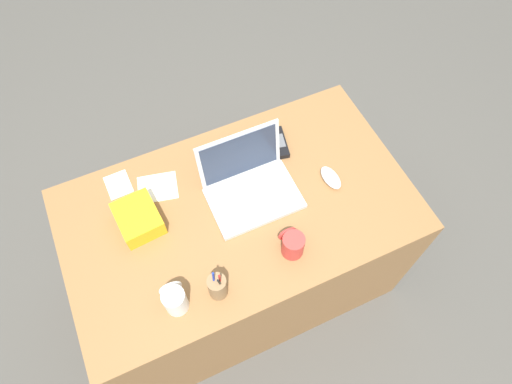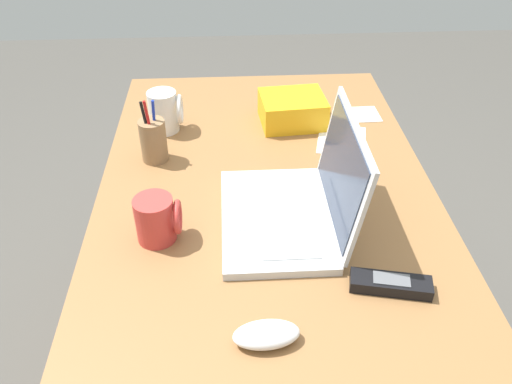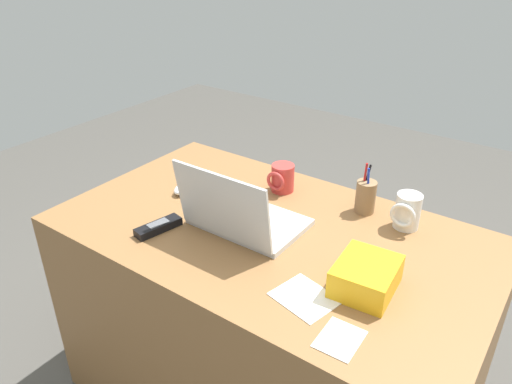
{
  "view_description": "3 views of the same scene",
  "coord_description": "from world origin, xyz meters",
  "px_view_note": "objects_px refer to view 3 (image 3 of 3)",
  "views": [
    {
      "loc": [
        -0.26,
        -0.74,
        2.22
      ],
      "look_at": [
        0.08,
        0.01,
        0.79
      ],
      "focal_mm": 31.61,
      "sensor_mm": 36.0,
      "label": 1
    },
    {
      "loc": [
        0.91,
        -0.08,
        1.45
      ],
      "look_at": [
        0.01,
        -0.03,
        0.78
      ],
      "focal_mm": 37.03,
      "sensor_mm": 36.0,
      "label": 2
    },
    {
      "loc": [
        -0.69,
        1.04,
        1.54
      ],
      "look_at": [
        0.06,
        -0.0,
        0.85
      ],
      "focal_mm": 34.38,
      "sensor_mm": 36.0,
      "label": 3
    }
  ],
  "objects_px": {
    "coffee_mug_white": "(407,212)",
    "cordless_phone": "(158,227)",
    "coffee_mug_tall": "(282,178)",
    "laptop": "(241,216)",
    "snack_bag": "(366,276)",
    "pen_holder": "(366,196)",
    "computer_mouse": "(186,187)"
  },
  "relations": [
    {
      "from": "laptop",
      "to": "pen_holder",
      "type": "height_order",
      "value": "laptop"
    },
    {
      "from": "laptop",
      "to": "computer_mouse",
      "type": "bearing_deg",
      "value": -15.51
    },
    {
      "from": "coffee_mug_tall",
      "to": "snack_bag",
      "type": "height_order",
      "value": "coffee_mug_tall"
    },
    {
      "from": "coffee_mug_white",
      "to": "snack_bag",
      "type": "height_order",
      "value": "coffee_mug_white"
    },
    {
      "from": "cordless_phone",
      "to": "pen_holder",
      "type": "height_order",
      "value": "pen_holder"
    },
    {
      "from": "laptop",
      "to": "coffee_mug_tall",
      "type": "xyz_separation_m",
      "value": [
        0.04,
        -0.28,
        0.0
      ]
    },
    {
      "from": "computer_mouse",
      "to": "pen_holder",
      "type": "relative_size",
      "value": 0.67
    },
    {
      "from": "coffee_mug_tall",
      "to": "laptop",
      "type": "bearing_deg",
      "value": 97.5
    },
    {
      "from": "laptop",
      "to": "pen_holder",
      "type": "xyz_separation_m",
      "value": [
        -0.25,
        -0.32,
        0.01
      ]
    },
    {
      "from": "coffee_mug_tall",
      "to": "pen_holder",
      "type": "relative_size",
      "value": 0.58
    },
    {
      "from": "laptop",
      "to": "coffee_mug_tall",
      "type": "height_order",
      "value": "laptop"
    },
    {
      "from": "laptop",
      "to": "snack_bag",
      "type": "distance_m",
      "value": 0.42
    },
    {
      "from": "laptop",
      "to": "cordless_phone",
      "type": "xyz_separation_m",
      "value": [
        0.2,
        0.15,
        -0.03
      ]
    },
    {
      "from": "snack_bag",
      "to": "laptop",
      "type": "bearing_deg",
      "value": -5.46
    },
    {
      "from": "computer_mouse",
      "to": "coffee_mug_white",
      "type": "height_order",
      "value": "coffee_mug_white"
    },
    {
      "from": "pen_holder",
      "to": "cordless_phone",
      "type": "bearing_deg",
      "value": 45.48
    },
    {
      "from": "coffee_mug_white",
      "to": "cordless_phone",
      "type": "relative_size",
      "value": 0.73
    },
    {
      "from": "laptop",
      "to": "cordless_phone",
      "type": "height_order",
      "value": "laptop"
    },
    {
      "from": "laptop",
      "to": "coffee_mug_white",
      "type": "relative_size",
      "value": 3.01
    },
    {
      "from": "snack_bag",
      "to": "pen_holder",
      "type": "bearing_deg",
      "value": -65.32
    },
    {
      "from": "computer_mouse",
      "to": "pen_holder",
      "type": "height_order",
      "value": "pen_holder"
    },
    {
      "from": "cordless_phone",
      "to": "snack_bag",
      "type": "xyz_separation_m",
      "value": [
        -0.62,
        -0.11,
        0.03
      ]
    },
    {
      "from": "cordless_phone",
      "to": "computer_mouse",
      "type": "bearing_deg",
      "value": -66.42
    },
    {
      "from": "coffee_mug_white",
      "to": "cordless_phone",
      "type": "height_order",
      "value": "coffee_mug_white"
    },
    {
      "from": "laptop",
      "to": "computer_mouse",
      "type": "relative_size",
      "value": 2.98
    },
    {
      "from": "coffee_mug_tall",
      "to": "pen_holder",
      "type": "bearing_deg",
      "value": -173.22
    },
    {
      "from": "pen_holder",
      "to": "laptop",
      "type": "bearing_deg",
      "value": 51.08
    },
    {
      "from": "computer_mouse",
      "to": "coffee_mug_white",
      "type": "relative_size",
      "value": 1.01
    },
    {
      "from": "coffee_mug_tall",
      "to": "snack_bag",
      "type": "xyz_separation_m",
      "value": [
        -0.45,
        0.32,
        -0.01
      ]
    },
    {
      "from": "coffee_mug_white",
      "to": "coffee_mug_tall",
      "type": "relative_size",
      "value": 1.15
    },
    {
      "from": "snack_bag",
      "to": "cordless_phone",
      "type": "bearing_deg",
      "value": 9.92
    },
    {
      "from": "computer_mouse",
      "to": "coffee_mug_white",
      "type": "distance_m",
      "value": 0.73
    }
  ]
}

